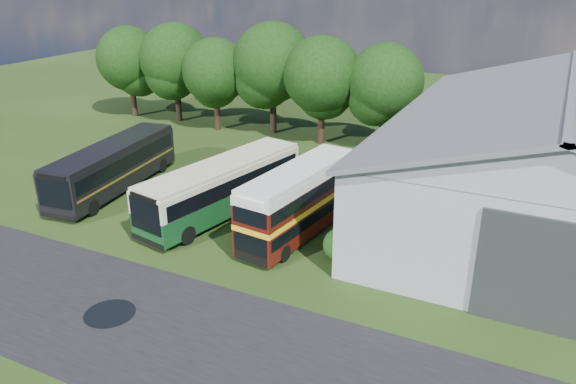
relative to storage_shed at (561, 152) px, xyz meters
The scene contains 15 objects.
ground 22.31m from the storage_shed, 133.18° to the right, with size 120.00×120.00×0.00m, color #1B3310.
asphalt_road 22.84m from the storage_shed, 122.30° to the right, with size 60.00×8.00×0.02m, color black.
puddle 25.50m from the storage_shed, 130.99° to the right, with size 2.20×2.20×0.01m, color black.
storage_shed is the anchor object (origin of this frame).
tree_far_left 38.86m from the storage_shed, 168.09° to the left, with size 6.12×6.12×8.64m.
tree_left_a 34.12m from the storage_shed, 165.53° to the left, with size 6.46×6.46×9.12m.
tree_left_b 29.01m from the storage_shed, 164.98° to the left, with size 5.78×5.78×8.16m.
tree_mid 24.71m from the storage_shed, 159.03° to the left, with size 6.80×6.80×9.60m.
tree_right_a 19.68m from the storage_shed, 156.53° to the left, with size 6.26×6.26×8.83m.
tree_right_b 15.65m from the storage_shed, 146.47° to the left, with size 5.98×5.98×8.45m.
shrub_front 14.33m from the storage_shed, 133.27° to the right, with size 1.70×1.70×1.70m, color #194714.
shrub_mid 13.02m from the storage_shed, 139.65° to the right, with size 1.60×1.60×1.60m, color #194714.
bus_green_single 19.52m from the storage_shed, 156.04° to the right, with size 4.88×11.95×3.21m.
bus_maroon_double 15.14m from the storage_shed, 146.15° to the right, with size 3.39×9.29×3.90m.
bus_dark_single 27.46m from the storage_shed, 163.49° to the right, with size 3.98×11.52×3.11m.
Camera 1 is at (14.42, -17.93, 14.10)m, focal length 35.00 mm.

